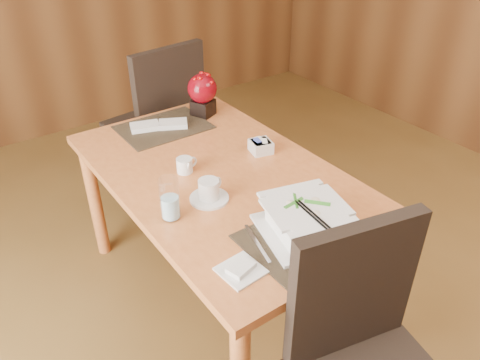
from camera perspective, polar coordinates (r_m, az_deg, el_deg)
dining_table at (r=2.14m, az=-2.21°, el=-1.29°), size 0.90×1.50×0.75m
placemat_near at (r=1.73m, az=7.92°, el=-6.84°), size 0.45×0.33×0.01m
placemat_far at (r=2.50m, az=-9.29°, el=6.38°), size 0.45×0.33×0.01m
soup_setting at (r=1.71m, az=7.94°, el=-4.82°), size 0.37×0.37×0.13m
coffee_cup at (r=1.89m, az=-3.81°, el=-1.42°), size 0.16×0.16×0.09m
water_glass at (r=1.78m, az=-8.57°, el=-2.30°), size 0.09×0.09×0.18m
creamer_jug at (r=2.08m, az=-6.78°, el=1.79°), size 0.10×0.10×0.07m
sugar_caddy at (r=2.23m, az=2.55°, el=4.10°), size 0.12×0.12×0.06m
berry_decor at (r=2.57m, az=-4.61°, el=10.60°), size 0.16×0.16×0.23m
napkins_far at (r=2.49m, az=-9.59°, el=6.63°), size 0.31×0.21×0.03m
bread_plate at (r=1.58m, az=0.11°, el=-10.99°), size 0.15×0.15×0.01m
near_chair at (r=1.64m, az=15.33°, el=-20.08°), size 0.56×0.57×1.01m
far_chair at (r=2.98m, az=-9.68°, el=7.56°), size 0.56×0.56×1.07m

